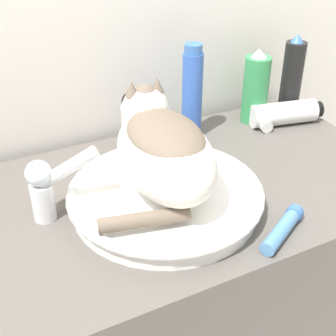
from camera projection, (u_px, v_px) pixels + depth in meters
The scene contains 10 objects.
wall_back at pixel (79, 8), 1.05m from camera, with size 8.00×0.05×2.40m.
sink_basin at pixel (165, 196), 0.93m from camera, with size 0.39×0.39×0.05m.
cat at pixel (163, 147), 0.88m from camera, with size 0.27×0.32×0.18m.
faucet at pixel (47, 185), 0.87m from camera, with size 0.14×0.07×0.15m.
spray_bottle_trigger at pixel (256, 88), 1.23m from camera, with size 0.07×0.07×0.20m.
shampoo_bottle_tall at pixel (192, 93), 1.14m from camera, with size 0.05×0.05×0.24m.
hairspray_can_black at pixel (292, 77), 1.27m from camera, with size 0.06×0.06×0.22m.
deodorant_stick at pixel (132, 122), 1.10m from camera, with size 0.05×0.05×0.15m.
cream_tube at pixel (283, 229), 0.86m from camera, with size 0.13×0.09×0.03m.
hair_dryer at pixel (282, 114), 1.24m from camera, with size 0.21×0.10×0.06m.
Camera 1 is at (-0.31, -0.45, 1.45)m, focal length 50.00 mm.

